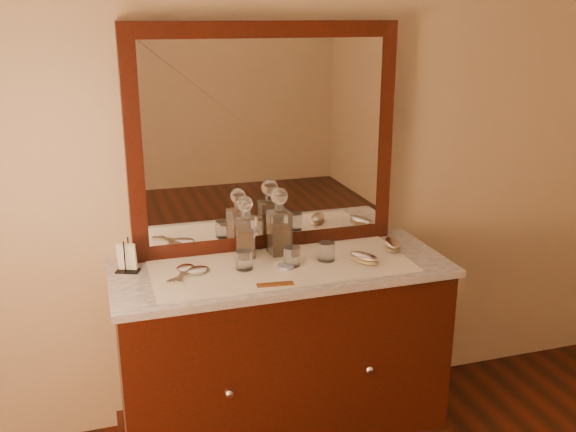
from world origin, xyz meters
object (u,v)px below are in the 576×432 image
object	(u,v)px
mirror_frame	(265,139)
brush_far	(393,244)
dresser_cabinet	(281,356)
comb	(275,284)
decanter_right	(279,229)
hand_mirror_inner	(194,272)
brush_near	(364,258)
decanter_left	(245,233)
hand_mirror_outer	(185,270)
napkin_rack	(127,259)
pin_dish	(286,266)

from	to	relation	value
mirror_frame	brush_far	distance (m)	0.75
dresser_cabinet	comb	distance (m)	0.50
decanter_right	hand_mirror_inner	size ratio (longest dim) A/B	1.46
brush_near	hand_mirror_inner	xyz separation A→B (m)	(-0.72, 0.09, -0.01)
mirror_frame	brush_far	size ratio (longest dim) A/B	7.02
decanter_left	brush_far	distance (m)	0.67
mirror_frame	hand_mirror_outer	size ratio (longest dim) A/B	6.01
mirror_frame	napkin_rack	xyz separation A→B (m)	(-0.63, -0.13, -0.44)
hand_mirror_inner	napkin_rack	bearing A→B (deg)	156.21
brush_far	hand_mirror_outer	distance (m)	0.94
pin_dish	brush_far	xyz separation A→B (m)	(0.53, 0.07, 0.02)
hand_mirror_outer	hand_mirror_inner	distance (m)	0.05
pin_dish	comb	bearing A→B (deg)	-119.96
decanter_left	hand_mirror_outer	xyz separation A→B (m)	(-0.29, -0.10, -0.10)
pin_dish	decanter_right	world-z (taller)	decanter_right
decanter_left	pin_dish	bearing A→B (deg)	-54.96
decanter_left	hand_mirror_inner	xyz separation A→B (m)	(-0.25, -0.13, -0.10)
dresser_cabinet	decanter_left	bearing A→B (deg)	131.11
dresser_cabinet	brush_far	size ratio (longest dim) A/B	8.19
decanter_left	brush_near	distance (m)	0.53
brush_near	brush_far	distance (m)	0.22
mirror_frame	pin_dish	xyz separation A→B (m)	(0.01, -0.29, -0.49)
pin_dish	hand_mirror_inner	distance (m)	0.38
dresser_cabinet	decanter_right	world-z (taller)	decanter_right
hand_mirror_outer	pin_dish	bearing A→B (deg)	-11.70
hand_mirror_inner	comb	bearing A→B (deg)	-36.75
mirror_frame	hand_mirror_outer	xyz separation A→B (m)	(-0.41, -0.20, -0.49)
decanter_right	brush_far	bearing A→B (deg)	-11.26
brush_far	pin_dish	bearing A→B (deg)	-172.40
napkin_rack	hand_mirror_outer	xyz separation A→B (m)	(0.23, -0.08, -0.05)
hand_mirror_outer	hand_mirror_inner	bearing A→B (deg)	-46.02
napkin_rack	hand_mirror_inner	world-z (taller)	napkin_rack
comb	brush_near	bearing A→B (deg)	21.63
comb	hand_mirror_inner	size ratio (longest dim) A/B	0.70
dresser_cabinet	comb	size ratio (longest dim) A/B	9.60
napkin_rack	brush_far	size ratio (longest dim) A/B	0.83
decanter_left	decanter_right	world-z (taller)	decanter_right
mirror_frame	brush_near	world-z (taller)	mirror_frame
decanter_right	pin_dish	bearing A→B (deg)	-97.63
decanter_right	brush_far	world-z (taller)	decanter_right
comb	hand_mirror_outer	size ratio (longest dim) A/B	0.73
mirror_frame	decanter_right	world-z (taller)	mirror_frame
mirror_frame	pin_dish	bearing A→B (deg)	-88.51
comb	hand_mirror_outer	world-z (taller)	hand_mirror_outer
napkin_rack	decanter_left	world-z (taller)	decanter_left
pin_dish	mirror_frame	bearing A→B (deg)	91.49
napkin_rack	brush_near	world-z (taller)	napkin_rack
comb	napkin_rack	size ratio (longest dim) A/B	1.02
decanter_right	hand_mirror_outer	bearing A→B (deg)	-168.86
comb	hand_mirror_inner	bearing A→B (deg)	149.63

